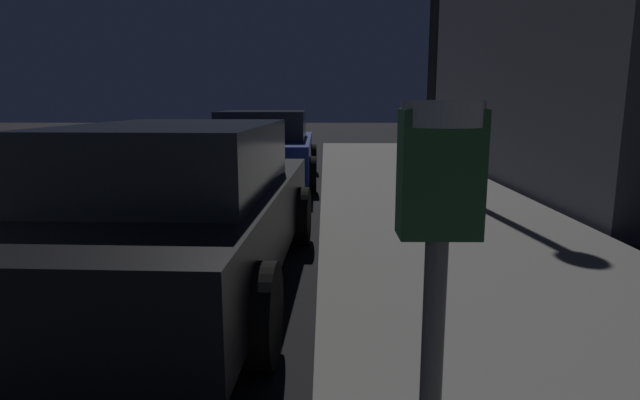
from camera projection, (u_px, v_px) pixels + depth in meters
The scene contains 3 objects.
parking_meter at pixel (437, 251), 1.25m from camera, with size 0.19×0.19×1.46m.
car_black at pixel (184, 207), 4.47m from camera, with size 2.10×4.57×1.43m.
car_blue at pixel (265, 147), 10.47m from camera, with size 2.12×4.37×1.43m.
Camera 1 is at (4.06, -0.67, 1.61)m, focal length 29.27 mm.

